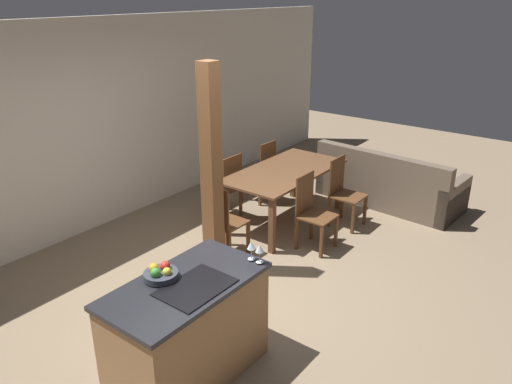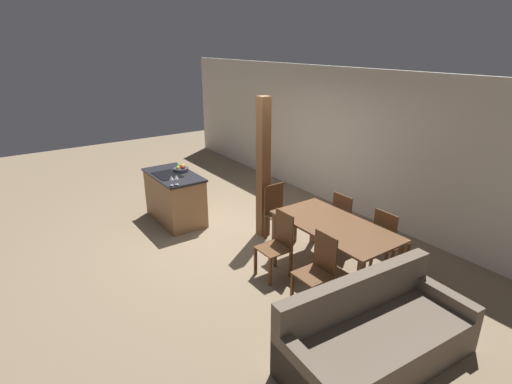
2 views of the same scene
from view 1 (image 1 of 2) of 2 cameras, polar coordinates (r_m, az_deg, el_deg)
ground_plane at (r=5.34m, az=-2.24°, el=-11.94°), size 16.00×16.00×0.00m
wall_back at (r=6.64m, az=-20.33°, el=6.43°), size 11.20×0.08×2.70m
kitchen_island at (r=4.18m, az=-7.78°, el=-15.42°), size 1.31×0.71×0.91m
fruit_bowl at (r=3.98m, az=-10.86°, el=-9.09°), size 0.27×0.27×0.12m
wine_glass_near at (r=4.08m, az=0.40°, el=-6.52°), size 0.07×0.07×0.16m
wine_glass_middle at (r=4.12m, az=-0.55°, el=-6.17°), size 0.07×0.07×0.16m
dining_table at (r=6.73m, az=3.29°, el=1.75°), size 1.80×0.92×0.75m
dining_chair_near_left at (r=6.14m, az=6.40°, el=-2.15°), size 0.40×0.40×0.94m
dining_chair_near_right at (r=6.79m, az=9.96°, el=0.11°), size 0.40×0.40×0.94m
dining_chair_far_left at (r=6.87m, az=-3.37°, el=0.68°), size 0.40×0.40×0.94m
dining_chair_far_right at (r=7.47m, az=0.67°, el=2.48°), size 0.40×0.40×0.94m
dining_chair_head_end at (r=5.86m, az=-3.83°, el=-3.29°), size 0.40×0.40×0.94m
couch at (r=7.72m, az=14.86°, el=0.73°), size 1.02×2.13×0.85m
timber_post at (r=5.34m, az=-5.11°, el=2.13°), size 0.17×0.17×2.35m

